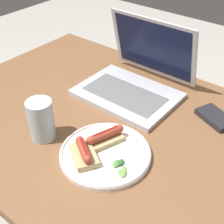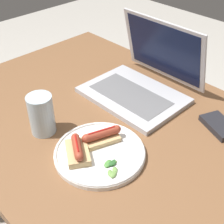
# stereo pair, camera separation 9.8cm
# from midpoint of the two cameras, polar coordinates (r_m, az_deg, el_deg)

# --- Properties ---
(desk) EXTENTS (1.18, 0.88, 0.76)m
(desk) POSITION_cam_midpoint_polar(r_m,az_deg,el_deg) (1.11, 1.08, -4.44)
(desk) COLOR brown
(desk) RESTS_ON ground_plane
(laptop) EXTENTS (0.36, 0.32, 0.26)m
(laptop) POSITION_cam_midpoint_polar(r_m,az_deg,el_deg) (1.16, 7.89, 5.37)
(laptop) COLOR #B7B7BC
(laptop) RESTS_ON desk
(plate) EXTENTS (0.27, 0.27, 0.02)m
(plate) POSITION_cam_midpoint_polar(r_m,az_deg,el_deg) (0.91, 0.84, -7.56)
(plate) COLOR white
(plate) RESTS_ON desk
(sausage_toast_left) EXTENTS (0.09, 0.12, 0.04)m
(sausage_toast_left) POSITION_cam_midpoint_polar(r_m,az_deg,el_deg) (0.93, 1.13, -4.57)
(sausage_toast_left) COLOR tan
(sausage_toast_left) RESTS_ON plate
(sausage_toast_middle) EXTENTS (0.12, 0.11, 0.05)m
(sausage_toast_middle) POSITION_cam_midpoint_polar(r_m,az_deg,el_deg) (0.89, -3.19, -7.13)
(sausage_toast_middle) COLOR tan
(sausage_toast_middle) RESTS_ON plate
(salad_pile) EXTENTS (0.06, 0.06, 0.01)m
(salad_pile) POSITION_cam_midpoint_polar(r_m,az_deg,el_deg) (0.86, 3.14, -10.14)
(salad_pile) COLOR #709E4C
(salad_pile) RESTS_ON plate
(drinking_glass) EXTENTS (0.08, 0.08, 0.13)m
(drinking_glass) POSITION_cam_midpoint_polar(r_m,az_deg,el_deg) (0.97, -10.00, -0.56)
(drinking_glass) COLOR silver
(drinking_glass) RESTS_ON desk
(external_drive) EXTENTS (0.14, 0.12, 0.02)m
(external_drive) POSITION_cam_midpoint_polar(r_m,az_deg,el_deg) (1.08, 21.57, -2.46)
(external_drive) COLOR #232328
(external_drive) RESTS_ON desk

